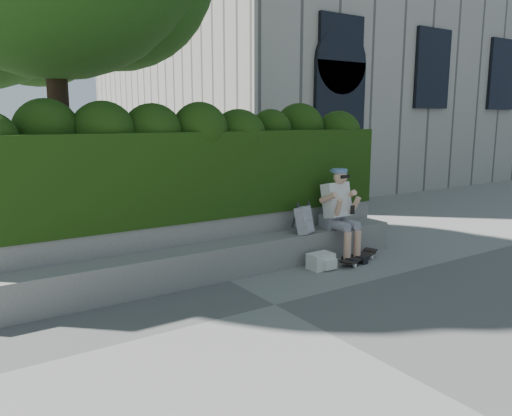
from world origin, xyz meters
TOP-DOWN VIEW (x-y plane):
  - ground at (0.00, 0.00)m, footprint 80.00×80.00m
  - bench_ledge at (0.00, 1.25)m, footprint 6.00×0.45m
  - planter_wall at (0.00, 1.73)m, footprint 6.00×0.50m
  - hedge at (0.00, 1.95)m, footprint 6.00×1.00m
  - person at (1.96, 1.07)m, footprint 0.40×0.76m
  - skateboard at (2.06, 0.72)m, footprint 0.83×0.45m
  - backpack_plaid at (1.35, 1.15)m, footprint 0.31×0.25m
  - backpack_ground at (1.36, 0.78)m, footprint 0.35×0.25m

SIDE VIEW (x-z plane):
  - ground at x=0.00m, z-range 0.00..0.00m
  - skateboard at x=2.06m, z-range 0.03..0.11m
  - backpack_ground at x=1.36m, z-range 0.00..0.23m
  - bench_ledge at x=0.00m, z-range 0.00..0.45m
  - planter_wall at x=0.00m, z-range 0.00..0.75m
  - backpack_plaid at x=1.35m, z-range 0.45..0.85m
  - person at x=1.96m, z-range 0.06..1.44m
  - hedge at x=0.00m, z-range 0.75..1.95m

